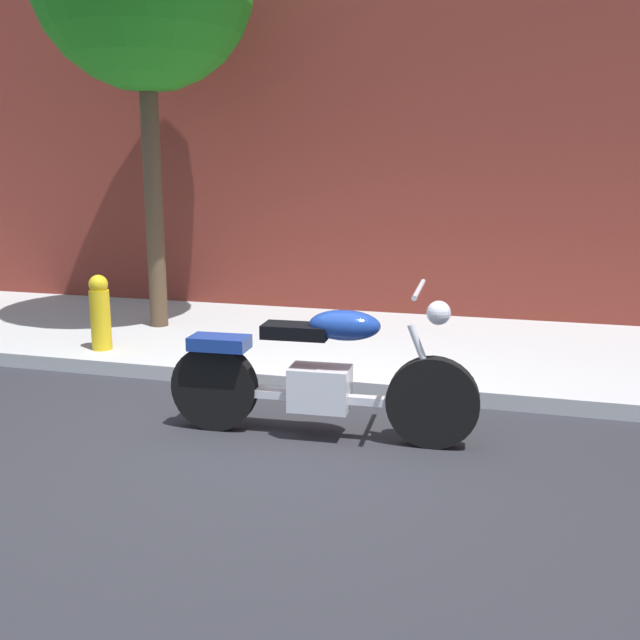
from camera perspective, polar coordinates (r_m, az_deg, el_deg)
ground_plane at (r=5.35m, az=-3.99°, el=-9.67°), size 60.00×60.00×0.00m
sidewalk at (r=7.83m, az=2.72°, el=-2.02°), size 24.72×3.04×0.14m
building_facade at (r=9.46m, az=5.56°, el=21.98°), size 24.72×0.50×7.21m
motorcycle at (r=5.31m, az=-0.02°, el=-4.39°), size 2.31×0.70×1.16m
fire_hydrant at (r=7.65m, az=-16.86°, el=0.09°), size 0.20×0.20×0.91m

